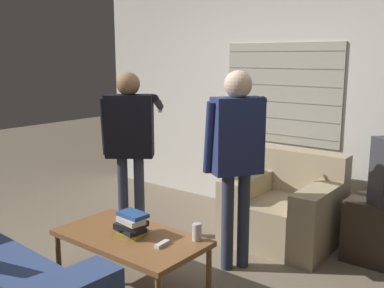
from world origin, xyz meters
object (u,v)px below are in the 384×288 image
at_px(armchair_beige, 286,208).
at_px(soda_can, 197,232).
at_px(book_stack, 131,225).
at_px(spare_remote, 162,244).
at_px(coffee_table, 131,240).
at_px(person_left_standing, 130,134).
at_px(person_right_standing, 236,146).

xyz_separation_m(armchair_beige, soda_can, (-0.03, -1.33, 0.17)).
distance_m(book_stack, spare_remote, 0.31).
bearing_deg(coffee_table, book_stack, 63.34).
bearing_deg(spare_remote, armchair_beige, 79.41).
bearing_deg(soda_can, person_left_standing, 156.63).
distance_m(person_left_standing, soda_can, 1.42).
distance_m(armchair_beige, soda_can, 1.34).
bearing_deg(book_stack, person_left_standing, 136.00).
xyz_separation_m(coffee_table, book_stack, (0.00, 0.01, 0.12)).
xyz_separation_m(armchair_beige, coffee_table, (-0.47, -1.57, 0.07)).
height_order(person_left_standing, spare_remote, person_left_standing).
height_order(person_left_standing, soda_can, person_left_standing).
bearing_deg(armchair_beige, spare_remote, 82.78).
distance_m(soda_can, spare_remote, 0.27).
relative_size(coffee_table, spare_remote, 8.48).
xyz_separation_m(person_left_standing, spare_remote, (1.08, -0.75, -0.57)).
distance_m(person_right_standing, soda_can, 0.78).
distance_m(coffee_table, person_left_standing, 1.25).
xyz_separation_m(person_right_standing, book_stack, (-0.40, -0.79, -0.51)).
bearing_deg(spare_remote, coffee_table, 177.09).
relative_size(person_right_standing, soda_can, 12.93).
xyz_separation_m(armchair_beige, person_right_standing, (-0.07, -0.77, 0.71)).
bearing_deg(armchair_beige, soda_can, 87.41).
relative_size(armchair_beige, book_stack, 3.74).
relative_size(armchair_beige, person_left_standing, 0.61).
bearing_deg(coffee_table, person_left_standing, 135.56).
bearing_deg(book_stack, soda_can, 27.43).
height_order(coffee_table, person_left_standing, person_left_standing).
relative_size(book_stack, soda_can, 2.07).
height_order(person_right_standing, book_stack, person_right_standing).
relative_size(person_left_standing, spare_remote, 11.98).
height_order(coffee_table, person_right_standing, person_right_standing).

